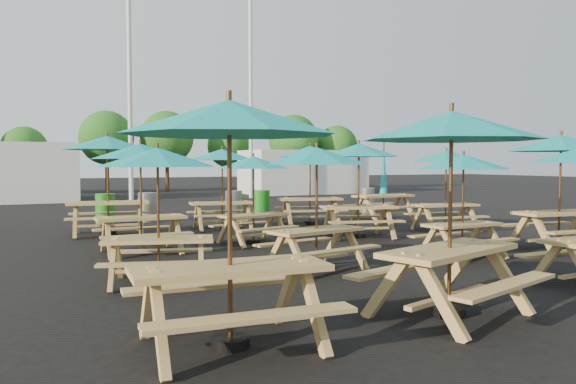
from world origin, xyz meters
name	(u,v)px	position (x,y,z in m)	size (l,w,h in m)	color
ground	(314,241)	(0.00, 0.00, 0.00)	(120.00, 120.00, 0.00)	black
picnic_unit_0	(229,133)	(-4.28, -6.43, 2.16)	(2.26, 2.26, 2.51)	#AE8C4D
picnic_unit_1	(158,166)	(-4.31, -3.12, 1.82)	(2.26, 2.26, 2.11)	#AE8C4D
picnic_unit_2	(140,158)	(-4.03, -0.05, 1.96)	(1.99, 1.99, 2.27)	#AE8C4D
picnic_unit_3	(107,149)	(-4.28, 3.29, 2.22)	(2.48, 2.48, 2.57)	#AE8C4D
picnic_unit_4	(451,138)	(-1.50, -6.45, 2.16)	(2.73, 2.73, 2.50)	#AE8C4D
picnic_unit_5	(317,163)	(-1.60, -3.16, 1.85)	(2.23, 2.23, 2.15)	#AE8C4D
picnic_unit_6	(253,168)	(-1.43, 0.28, 1.75)	(2.12, 2.12, 2.03)	#AE8C4D
picnic_unit_7	(222,159)	(-1.20, 3.29, 1.95)	(2.16, 2.16, 2.27)	#AE8C4D
picnic_unit_9	(463,168)	(1.56, -3.27, 1.75)	(1.89, 1.89, 2.04)	#AE8C4D
picnic_unit_10	(359,156)	(1.32, 0.17, 2.03)	(2.48, 2.48, 2.36)	#AE8C4D
picnic_unit_11	(310,156)	(1.57, 3.32, 2.06)	(2.46, 2.46, 2.39)	#AE8C4D
picnic_unit_13	(561,150)	(4.15, -3.33, 2.13)	(2.31, 2.31, 2.47)	#AE8C4D
picnic_unit_14	(446,161)	(4.18, 0.30, 1.90)	(2.15, 2.15, 2.21)	#AE8C4D
picnic_unit_15	(383,189)	(4.11, 3.17, 1.03)	(2.11, 1.88, 2.51)	#AE8C4D
waste_bin_0	(105,209)	(-4.04, 6.07, 0.46)	(0.57, 0.57, 0.92)	#198117
waste_bin_1	(147,207)	(-2.76, 6.12, 0.46)	(0.57, 0.57, 0.92)	gray
waste_bin_2	(234,204)	(0.13, 6.16, 0.46)	(0.57, 0.57, 0.92)	gray
waste_bin_3	(261,204)	(1.09, 6.07, 0.46)	(0.57, 0.57, 0.92)	#198117
waste_bin_4	(367,200)	(5.33, 6.03, 0.46)	(0.57, 0.57, 0.92)	gray
mast_0	(129,69)	(-2.00, 14.00, 6.00)	(0.20, 0.20, 12.00)	silver
mast_1	(251,84)	(4.50, 16.00, 6.00)	(0.20, 0.20, 12.00)	silver
event_tent_1	(302,172)	(9.00, 19.00, 1.30)	(7.00, 4.00, 2.60)	silver
tree_2	(24,149)	(-6.39, 23.65, 2.62)	(2.59, 2.59, 3.93)	#382314
tree_3	(107,138)	(-1.75, 24.72, 3.41)	(3.36, 3.36, 5.09)	#382314
tree_4	(167,138)	(1.90, 24.26, 3.46)	(3.41, 3.41, 5.17)	#382314
tree_5	(229,146)	(6.22, 24.67, 2.97)	(2.94, 2.94, 4.45)	#382314
tree_6	(294,140)	(10.23, 22.90, 3.43)	(3.38, 3.38, 5.13)	#382314
tree_7	(337,147)	(13.63, 22.92, 2.99)	(2.95, 2.95, 4.48)	#382314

